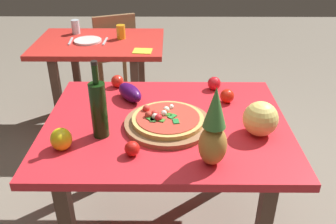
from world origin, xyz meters
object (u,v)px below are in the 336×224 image
at_px(pizza_board, 168,124).
at_px(pizza, 167,119).
at_px(display_table, 166,136).
at_px(background_table, 101,55).
at_px(bell_pepper, 61,139).
at_px(dinner_plate, 88,41).
at_px(tomato_by_bottle, 227,96).
at_px(dining_chair, 114,50).
at_px(fork_utensil, 71,41).
at_px(tomato_beside_pepper, 214,83).
at_px(drinking_glass_juice, 121,32).
at_px(drinking_glass_water, 76,27).
at_px(pineapple_left, 214,131).
at_px(wine_bottle, 99,109).
at_px(tomato_near_board, 132,149).
at_px(napkin_folded, 142,51).
at_px(tomato_at_corner, 117,81).
at_px(eggplant, 130,92).
at_px(knife_utensil, 105,41).
at_px(melon, 260,119).

height_order(pizza_board, pizza, pizza).
height_order(display_table, background_table, same).
distance_m(bell_pepper, dinner_plate, 1.51).
bearing_deg(tomato_by_bottle, dinner_plate, 133.09).
height_order(dining_chair, fork_utensil, dining_chair).
relative_size(pizza_board, tomato_by_bottle, 5.55).
bearing_deg(tomato_beside_pepper, background_table, 132.98).
xyz_separation_m(drinking_glass_juice, drinking_glass_water, (-0.40, 0.14, 0.00)).
bearing_deg(dinner_plate, pineapple_left, -62.20).
distance_m(tomato_beside_pepper, tomato_by_bottle, 0.18).
height_order(tomato_beside_pepper, tomato_by_bottle, same).
height_order(pineapple_left, tomato_by_bottle, pineapple_left).
distance_m(pineapple_left, drinking_glass_juice, 1.78).
xyz_separation_m(pizza_board, drinking_glass_juice, (-0.40, 1.38, 0.04)).
xyz_separation_m(tomato_by_bottle, drinking_glass_juice, (-0.72, 1.13, 0.02)).
bearing_deg(pizza, drinking_glass_water, 117.63).
bearing_deg(wine_bottle, pineapple_left, -22.96).
bearing_deg(tomato_by_bottle, tomato_near_board, -133.80).
xyz_separation_m(fork_utensil, napkin_folded, (0.60, -0.23, -0.00)).
bearing_deg(tomato_at_corner, tomato_beside_pepper, -3.19).
distance_m(display_table, eggplant, 0.34).
bearing_deg(eggplant, dinner_plate, 113.49).
bearing_deg(dining_chair, drinking_glass_juice, 84.57).
bearing_deg(drinking_glass_juice, tomato_beside_pepper, -55.36).
xyz_separation_m(pizza, tomato_near_board, (-0.15, -0.25, -0.01)).
height_order(tomato_by_bottle, knife_utensil, tomato_by_bottle).
height_order(bell_pepper, fork_utensil, bell_pepper).
relative_size(wine_bottle, drinking_glass_water, 3.18).
xyz_separation_m(background_table, melon, (1.00, -1.39, 0.20)).
xyz_separation_m(tomato_by_bottle, drinking_glass_water, (-1.12, 1.27, 0.02)).
relative_size(tomato_at_corner, drinking_glass_juice, 0.65).
distance_m(tomato_near_board, drinking_glass_juice, 1.65).
xyz_separation_m(dining_chair, pizza, (0.55, -1.90, 0.32)).
bearing_deg(wine_bottle, pizza_board, 15.43).
relative_size(melon, tomato_near_board, 2.46).
xyz_separation_m(pineapple_left, tomato_beside_pepper, (0.08, 0.72, -0.12)).
distance_m(background_table, melon, 1.72).
height_order(background_table, fork_utensil, fork_utensil).
bearing_deg(display_table, drinking_glass_juice, 106.11).
distance_m(drinking_glass_juice, drinking_glass_water, 0.43).
distance_m(dinner_plate, napkin_folded, 0.51).
height_order(display_table, napkin_folded, napkin_folded).
bearing_deg(dinner_plate, pizza_board, -63.19).
bearing_deg(pineapple_left, bell_pepper, 171.06).
height_order(display_table, melon, melon).
bearing_deg(melon, display_table, 165.84).
xyz_separation_m(pizza, pineapple_left, (0.19, -0.30, 0.12)).
xyz_separation_m(display_table, tomato_by_bottle, (0.33, 0.21, 0.13)).
distance_m(pizza_board, pizza, 0.03).
bearing_deg(napkin_folded, tomato_at_corner, -99.72).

